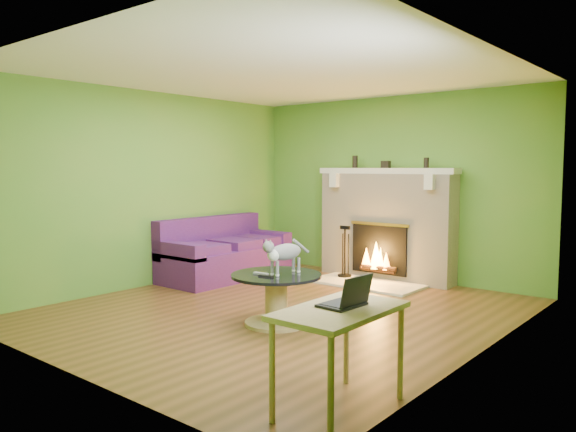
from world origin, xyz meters
The scene contains 22 objects.
floor centered at (0.00, 0.00, 0.00)m, with size 5.00×5.00×0.00m, color #513417.
ceiling centered at (0.00, 0.00, 2.60)m, with size 5.00×5.00×0.00m, color white.
wall_back centered at (0.00, 2.50, 1.30)m, with size 5.00×5.00×0.00m, color #4B8D2E.
wall_front centered at (0.00, -2.50, 1.30)m, with size 5.00×5.00×0.00m, color #4B8D2E.
wall_left centered at (-2.25, 0.00, 1.30)m, with size 5.00×5.00×0.00m, color #4B8D2E.
wall_right centered at (2.25, 0.00, 1.30)m, with size 5.00×5.00×0.00m, color #4B8D2E.
window_frame centered at (2.24, -0.90, 1.55)m, with size 1.20×1.20×0.00m, color silver.
window_pane centered at (2.23, -0.90, 1.55)m, with size 1.06×1.06×0.00m, color white.
fireplace centered at (0.00, 2.32, 0.77)m, with size 2.10×0.46×1.58m.
hearth centered at (0.00, 1.80, 0.01)m, with size 1.50×0.75×0.03m, color beige.
mantel centered at (0.00, 2.30, 1.54)m, with size 2.10×0.28×0.08m, color beige.
sofa centered at (-1.86, 0.92, 0.34)m, with size 0.89×1.94×0.87m.
coffee_table centered at (0.32, -0.46, 0.30)m, with size 0.92×0.92×0.52m.
desk centered at (1.95, -1.72, 0.60)m, with size 0.54×0.92×0.68m.
cat centered at (0.40, -0.41, 0.70)m, with size 0.22×0.59×0.37m, color slate, non-canonical shape.
remote_silver centered at (0.22, -0.58, 0.53)m, with size 0.17×0.04×0.02m, color gray.
remote_black centered at (0.34, -0.64, 0.53)m, with size 0.16×0.04×0.02m, color black.
laptop centered at (1.93, -1.67, 0.79)m, with size 0.26×0.29×0.22m, color black, non-canonical shape.
fire_tools centered at (-0.45, 1.95, 0.40)m, with size 0.20×0.20×0.73m, color black, non-canonical shape.
mantel_vase_left centered at (-0.53, 2.33, 1.67)m, with size 0.08×0.08×0.18m, color black.
mantel_vase_right centered at (0.59, 2.33, 1.65)m, with size 0.07×0.07×0.14m, color black.
mantel_box centered at (-0.02, 2.33, 1.63)m, with size 0.12×0.08×0.10m, color black.
Camera 1 is at (3.95, -4.69, 1.59)m, focal length 35.00 mm.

